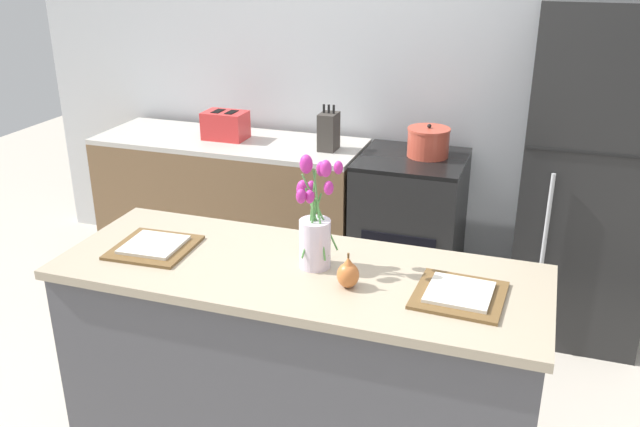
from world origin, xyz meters
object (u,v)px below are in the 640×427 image
(pear_figurine, at_px, (348,274))
(plate_setting_left, at_px, (154,246))
(stove_range, at_px, (409,231))
(cooking_pot, at_px, (428,142))
(toaster, at_px, (225,125))
(refrigerator, at_px, (590,176))
(plate_setting_right, at_px, (459,294))
(knife_block, at_px, (329,131))
(flower_vase, at_px, (315,228))

(pear_figurine, bearing_deg, plate_setting_left, 176.23)
(stove_range, xyz_separation_m, cooking_pot, (0.08, 0.05, 0.54))
(toaster, distance_m, cooking_pot, 1.26)
(plate_setting_left, height_order, toaster, toaster)
(refrigerator, relative_size, plate_setting_left, 5.88)
(stove_range, bearing_deg, pear_figurine, -86.14)
(plate_setting_right, relative_size, toaster, 1.10)
(knife_block, bearing_deg, cooking_pot, 6.00)
(toaster, height_order, cooking_pot, cooking_pot)
(pear_figurine, distance_m, plate_setting_right, 0.38)
(stove_range, height_order, toaster, toaster)
(flower_vase, relative_size, knife_block, 1.59)
(knife_block, bearing_deg, plate_setting_right, -58.41)
(stove_range, relative_size, plate_setting_left, 2.97)
(refrigerator, relative_size, toaster, 6.48)
(plate_setting_left, bearing_deg, flower_vase, 5.36)
(flower_vase, height_order, knife_block, flower_vase)
(refrigerator, distance_m, plate_setting_right, 1.69)
(refrigerator, distance_m, plate_setting_left, 2.31)
(stove_range, distance_m, flower_vase, 1.69)
(plate_setting_left, distance_m, knife_block, 1.62)
(refrigerator, relative_size, flower_vase, 4.23)
(knife_block, bearing_deg, refrigerator, 0.52)
(refrigerator, xyz_separation_m, toaster, (-2.13, 0.01, 0.10))
(plate_setting_right, distance_m, knife_block, 1.89)
(stove_range, relative_size, knife_block, 3.40)
(refrigerator, bearing_deg, flower_vase, -122.54)
(plate_setting_right, xyz_separation_m, toaster, (-1.67, 1.63, 0.04))
(stove_range, xyz_separation_m, refrigerator, (0.95, 0.00, 0.45))
(flower_vase, height_order, plate_setting_right, flower_vase)
(stove_range, height_order, knife_block, knife_block)
(toaster, bearing_deg, cooking_pot, 1.79)
(pear_figurine, distance_m, plate_setting_left, 0.80)
(pear_figurine, height_order, toaster, toaster)
(flower_vase, distance_m, plate_setting_left, 0.66)
(stove_range, height_order, cooking_pot, cooking_pot)
(refrigerator, bearing_deg, toaster, 179.78)
(refrigerator, bearing_deg, plate_setting_right, -105.87)
(flower_vase, distance_m, pear_figurine, 0.22)
(knife_block, bearing_deg, pear_figurine, -69.71)
(plate_setting_right, bearing_deg, cooking_pot, 103.87)
(refrigerator, relative_size, knife_block, 6.72)
(cooking_pot, bearing_deg, refrigerator, -3.11)
(refrigerator, bearing_deg, knife_block, -179.48)
(plate_setting_left, bearing_deg, plate_setting_right, 0.00)
(refrigerator, height_order, toaster, refrigerator)
(pear_figurine, distance_m, knife_block, 1.77)
(pear_figurine, relative_size, knife_block, 0.47)
(flower_vase, xyz_separation_m, plate_setting_left, (-0.64, -0.06, -0.14))
(plate_setting_right, relative_size, cooking_pot, 1.27)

